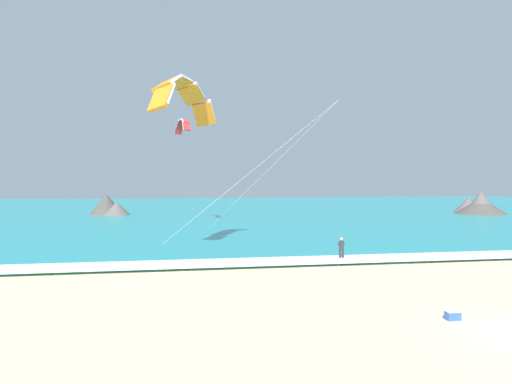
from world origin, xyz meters
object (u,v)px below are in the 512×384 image
object	(u,v)px
surfboard	(341,261)
cooler_box	(453,315)
kite_primary	(183,95)
kite_distant	(183,124)
kitesurfer	(341,248)

from	to	relation	value
surfboard	cooler_box	bearing A→B (deg)	-90.97
kite_primary	cooler_box	xyz separation A→B (m)	(10.78, -18.80, -12.16)
kite_distant	kite_primary	bearing A→B (deg)	-90.08
surfboard	kite_primary	distance (m)	17.38
kite_primary	kite_distant	distance (m)	22.22
kitesurfer	kite_primary	xyz separation A→B (m)	(-11.02, 5.34, 11.42)
surfboard	kite_distant	xyz separation A→B (m)	(-10.98, 27.57, 12.87)
cooler_box	kitesurfer	bearing A→B (deg)	89.01
kitesurfer	kite_distant	size ratio (longest dim) A/B	0.34
kite_distant	cooler_box	xyz separation A→B (m)	(10.75, -41.02, -12.69)
kitesurfer	kite_primary	bearing A→B (deg)	154.15
surfboard	cooler_box	xyz separation A→B (m)	(-0.23, -13.44, 0.18)
surfboard	kite_primary	size ratio (longest dim) A/B	0.11
cooler_box	kite_distant	bearing A→B (deg)	104.69
kite_distant	surfboard	bearing A→B (deg)	-68.29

